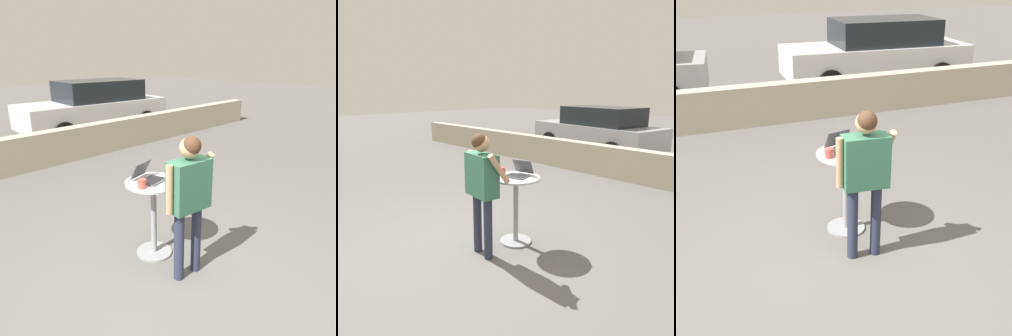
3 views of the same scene
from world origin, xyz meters
The scene contains 7 objects.
ground_plane centered at (0.00, 0.00, 0.00)m, with size 50.00×50.00×0.00m, color #5B5956.
pavement_kerb centered at (0.00, 4.96, 0.38)m, with size 17.35×0.35×0.76m.
cafe_table centered at (0.39, 0.77, 0.62)m, with size 0.66×0.66×0.95m.
laptop centered at (0.37, 0.83, 1.00)m, with size 0.36×0.39×0.22m.
coffee_mug centered at (0.17, 0.71, 1.01)m, with size 0.13×0.09×0.10m.
standing_person centered at (0.36, 0.20, 1.02)m, with size 0.62×0.34×1.60m.
parked_car_further_down centered at (3.80, 7.04, 0.81)m, with size 4.66×2.07×1.61m.
Camera 3 is at (-1.41, -3.61, 2.86)m, focal length 50.00 mm.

